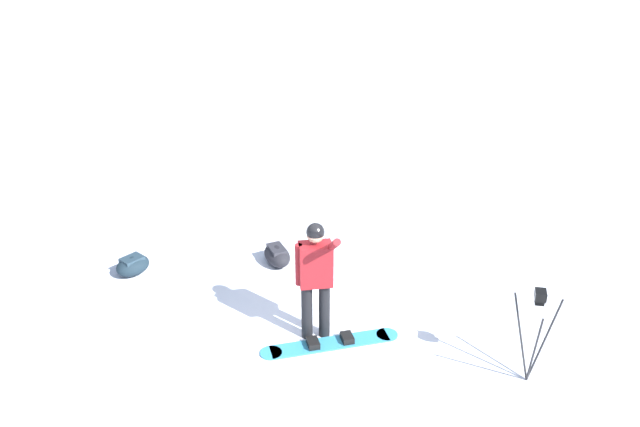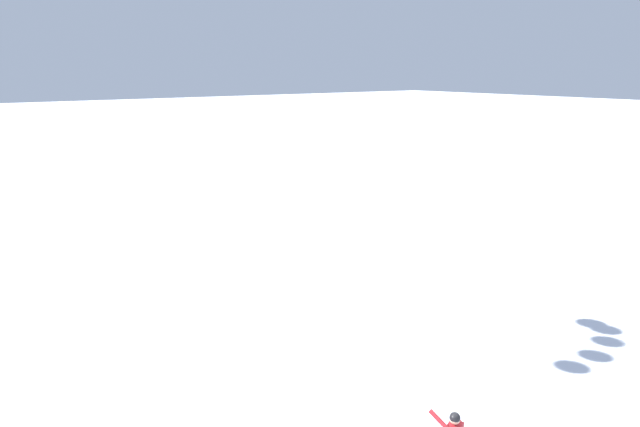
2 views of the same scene
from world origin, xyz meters
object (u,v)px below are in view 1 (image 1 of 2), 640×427
snowboard (330,343)px  snowboarder (316,271)px  camera_tripod (537,317)px  gear_bag_large (133,265)px  gear_bag_small (277,255)px

snowboard → snowboarder: bearing=-32.4°
snowboard → camera_tripod: 2.52m
camera_tripod → gear_bag_large: bearing=-13.0°
camera_tripod → gear_bag_small: camera_tripod is taller
snowboarder → camera_tripod: snowboarder is taller
gear_bag_large → gear_bag_small: gear_bag_small is taller
snowboarder → gear_bag_small: snowboarder is taller
gear_bag_large → snowboarder: bearing=162.2°
gear_bag_large → camera_tripod: size_ratio=0.52×
snowboarder → gear_bag_small: bearing=-60.2°
snowboarder → snowboard: bearing=147.6°
snowboarder → gear_bag_large: bearing=-17.8°
snowboard → gear_bag_small: bearing=-57.0°
gear_bag_large → snowboard: bearing=161.1°
camera_tripod → gear_bag_small: 4.11m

